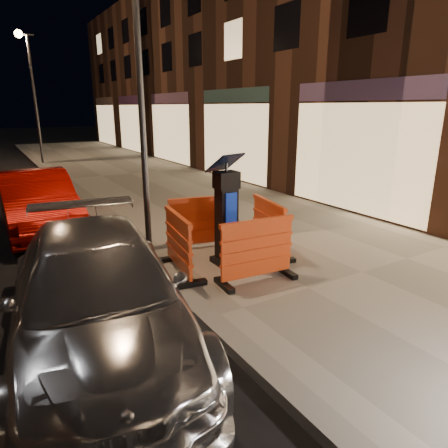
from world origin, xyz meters
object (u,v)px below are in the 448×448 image
barrier_bldgside (268,227)px  car_red (41,230)px  barrier_back (202,222)px  parking_kiosk (226,213)px  barrier_front (257,251)px  car_silver (103,344)px  barrier_kerbside (178,244)px

barrier_bldgside → car_red: size_ratio=0.31×
barrier_back → car_red: 4.42m
parking_kiosk → barrier_front: size_ratio=1.40×
parking_kiosk → barrier_back: parking_kiosk is taller
barrier_front → barrier_back: size_ratio=1.00×
parking_kiosk → barrier_bldgside: 1.04m
barrier_bldgside → car_red: (-3.56, 4.45, -0.67)m
barrier_front → car_red: 6.04m
car_silver → barrier_front: bearing=15.5°
parking_kiosk → barrier_front: bearing=-80.2°
parking_kiosk → car_red: 5.27m
car_red → barrier_back: bearing=-53.5°
barrier_back → car_red: size_ratio=0.31×
barrier_back → barrier_bldgside: bearing=-32.2°
barrier_bldgside → car_red: bearing=50.4°
barrier_front → parking_kiosk: bearing=94.8°
barrier_kerbside → barrier_front: bearing=-127.2°
barrier_front → car_silver: bearing=-168.6°
barrier_front → barrier_bldgside: same height
barrier_back → barrier_kerbside: 1.34m
barrier_bldgside → car_red: barrier_bldgside is taller
car_silver → barrier_back: bearing=49.0°
parking_kiosk → barrier_back: 1.04m
parking_kiosk → barrier_back: size_ratio=1.40×
parking_kiosk → barrier_back: (0.00, 0.95, -0.41)m
car_silver → car_red: (0.00, 5.71, 0.00)m
barrier_front → car_red: (-2.61, 5.40, -0.67)m
car_silver → car_red: size_ratio=1.13×
barrier_bldgside → car_silver: bearing=121.2°
barrier_front → car_silver: barrier_front is taller
parking_kiosk → car_silver: size_ratio=0.38×
car_red → barrier_front: bearing=-64.4°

